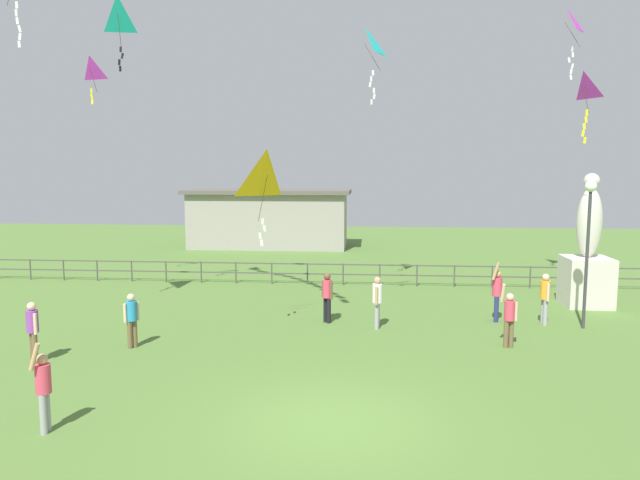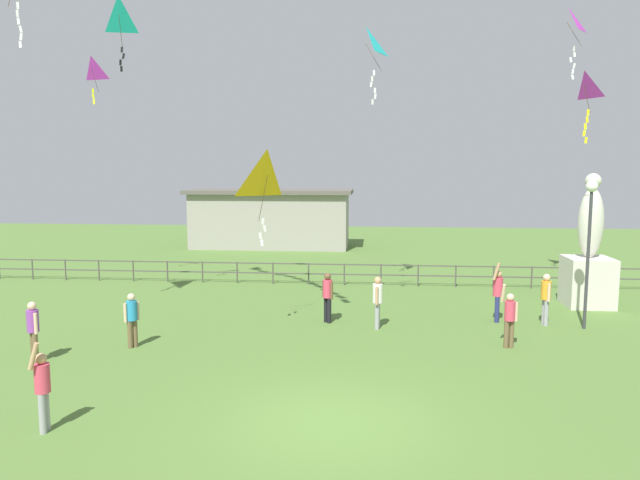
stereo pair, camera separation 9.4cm
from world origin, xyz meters
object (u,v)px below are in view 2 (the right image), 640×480
at_px(person_2, 328,294).
at_px(kite_7, 267,177).
at_px(person_4, 132,317).
at_px(kite_6, 567,25).
at_px(person_6, 510,316).
at_px(person_7, 546,296).
at_px(kite_2, 91,69).
at_px(kite_0, 584,89).
at_px(kite_4, 366,46).
at_px(person_5, 498,292).
at_px(statue_monument, 589,264).
at_px(person_0, 33,328).
at_px(kite_3, 119,16).
at_px(person_1, 42,386).
at_px(lamppost, 590,223).
at_px(person_3, 378,299).

distance_m(person_2, kite_7, 4.47).
height_order(person_4, kite_6, kite_6).
xyz_separation_m(person_6, person_7, (1.72, 2.61, 0.04)).
xyz_separation_m(person_6, kite_2, (-15.40, 6.95, 8.15)).
distance_m(person_7, kite_0, 6.72).
distance_m(person_2, kite_4, 9.96).
bearing_deg(kite_0, person_4, -163.01).
bearing_deg(kite_2, person_5, -14.49).
relative_size(statue_monument, person_0, 3.02).
distance_m(kite_3, kite_4, 9.05).
distance_m(person_0, kite_2, 12.69).
distance_m(person_0, kite_7, 7.59).
xyz_separation_m(person_2, kite_6, (9.09, 6.14, 9.78)).
bearing_deg(person_6, person_1, -148.20).
relative_size(person_2, kite_4, 0.58).
bearing_deg(person_4, kite_7, 25.83).
bearing_deg(person_1, kite_4, 65.61).
bearing_deg(person_5, kite_4, 139.10).
distance_m(statue_monument, kite_4, 11.71).
relative_size(statue_monument, kite_2, 2.58).
bearing_deg(kite_7, kite_4, 64.80).
bearing_deg(person_4, kite_6, 32.99).
relative_size(statue_monument, person_6, 2.65).
bearing_deg(person_6, lamppost, 38.60).
xyz_separation_m(person_4, person_7, (12.39, 3.55, 0.07)).
bearing_deg(person_0, person_1, -56.76).
xyz_separation_m(person_3, kite_0, (6.47, 1.48, 6.62)).
bearing_deg(statue_monument, kite_6, 96.03).
height_order(person_7, kite_4, kite_4).
bearing_deg(kite_2, kite_3, -50.45).
bearing_deg(person_5, kite_3, 176.38).
bearing_deg(kite_4, person_6, -58.05).
height_order(person_2, kite_4, kite_4).
relative_size(person_4, kite_4, 0.55).
relative_size(person_4, person_7, 0.93).
bearing_deg(kite_4, kite_0, -27.47).
xyz_separation_m(person_3, kite_4, (-0.52, 5.11, 8.80)).
bearing_deg(person_5, kite_7, -164.01).
bearing_deg(kite_2, kite_6, 4.37).
xyz_separation_m(statue_monument, person_7, (-2.32, -2.93, -0.60)).
distance_m(person_4, kite_0, 15.55).
xyz_separation_m(kite_3, kite_6, (16.48, 4.69, 0.43)).
distance_m(person_6, kite_4, 11.92).
bearing_deg(kite_2, statue_monument, -4.16).
bearing_deg(kite_4, lamppost, -32.44).
bearing_deg(person_3, kite_6, 42.08).
height_order(person_2, kite_6, kite_6).
relative_size(person_5, person_6, 1.10).
height_order(person_0, kite_7, kite_7).
relative_size(kite_0, kite_4, 0.78).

